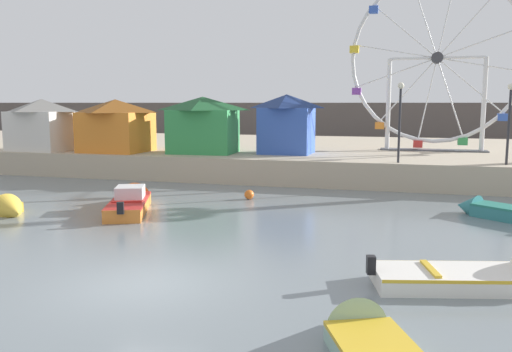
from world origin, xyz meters
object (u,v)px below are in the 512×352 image
Objects in this scene: promenade_lamp_far at (510,112)px; motorboat_white_red_stripe at (488,278)px; mooring_buoy_orange at (249,195)px; carnival_booth_green_kiosk at (203,124)px; motorboat_teal_painted at (501,211)px; promenade_lamp_near at (400,111)px; carnival_booth_blue_tent at (287,123)px; motorboat_seafoam at (370,344)px; motorboat_orange_hull at (132,200)px; ferris_wheel_white_frame at (437,61)px; carnival_booth_white_ticket at (43,124)px; carnival_booth_orange_canopy at (116,125)px.

motorboat_white_red_stripe is at bearing -100.71° from promenade_lamp_far.
mooring_buoy_orange is at bearing -156.51° from promenade_lamp_far.
carnival_booth_green_kiosk is at bearing 115.75° from motorboat_white_red_stripe.
motorboat_teal_painted is at bearing -30.94° from carnival_booth_green_kiosk.
carnival_booth_green_kiosk is 11.59m from promenade_lamp_near.
motorboat_seafoam is at bearing -72.26° from carnival_booth_blue_tent.
motorboat_orange_hull is 10.43m from carnival_booth_green_kiosk.
motorboat_teal_painted is 0.89× the size of carnival_booth_green_kiosk.
carnival_booth_green_kiosk is at bearing 4.97° from motorboat_seafoam.
carnival_booth_green_kiosk is (-13.36, -5.30, -3.77)m from ferris_wheel_white_frame.
carnival_booth_white_ticket reaches higher than motorboat_white_red_stripe.
promenade_lamp_near reaches higher than carnival_booth_orange_canopy.
promenade_lamp_far is at bearing 3.78° from carnival_booth_white_ticket.
carnival_booth_white_ticket is at bearing 176.81° from promenade_lamp_near.
promenade_lamp_near is (11.34, -2.21, 0.86)m from carnival_booth_green_kiosk.
promenade_lamp_near is at bearing -174.35° from promenade_lamp_far.
carnival_booth_blue_tent is 8.33m from mooring_buoy_orange.
motorboat_seafoam is at bearing -64.71° from carnival_booth_green_kiosk.
motorboat_orange_hull is at bearing -129.70° from ferris_wheel_white_frame.
motorboat_teal_painted is 0.90× the size of carnival_booth_orange_canopy.
carnival_booth_blue_tent is (-10.38, 9.14, 2.92)m from motorboat_teal_painted.
carnival_booth_green_kiosk is (-11.14, 20.77, 2.93)m from motorboat_seafoam.
carnival_booth_green_kiosk is at bearing -166.48° from carnival_booth_blue_tent.
carnival_booth_green_kiosk reaches higher than carnival_booth_white_ticket.
motorboat_white_red_stripe reaches higher than mooring_buoy_orange.
mooring_buoy_orange is at bearing 118.26° from motorboat_white_red_stripe.
motorboat_white_red_stripe is at bearing -53.47° from motorboat_seafoam.
carnival_booth_blue_tent is 10.47m from carnival_booth_orange_canopy.
carnival_booth_white_ticket is (-10.43, -1.00, -0.06)m from carnival_booth_green_kiosk.
ferris_wheel_white_frame is 24.94× the size of mooring_buoy_orange.
carnival_booth_green_kiosk is (-4.87, -1.02, -0.07)m from carnival_booth_blue_tent.
promenade_lamp_near is at bearing 85.28° from motorboat_white_red_stripe.
motorboat_teal_painted is 14.13m from carnival_booth_blue_tent.
motorboat_white_red_stripe is 14.51m from motorboat_orange_hull.
ferris_wheel_white_frame reaches higher than carnival_booth_green_kiosk.
carnival_booth_green_kiosk reaches higher than motorboat_seafoam.
carnival_booth_orange_canopy is 1.09× the size of promenade_lamp_far.
motorboat_orange_hull is 14.55m from carnival_booth_white_ticket.
carnival_booth_green_kiosk is (5.47, 0.63, 0.08)m from carnival_booth_orange_canopy.
carnival_booth_green_kiosk is (-0.65, 10.02, 2.82)m from motorboat_orange_hull.
ferris_wheel_white_frame reaches higher than mooring_buoy_orange.
carnival_booth_blue_tent is (-8.50, -4.28, -3.70)m from ferris_wheel_white_frame.
motorboat_teal_painted is at bearing -82.00° from ferris_wheel_white_frame.
mooring_buoy_orange is at bearing -15.34° from carnival_booth_white_ticket.
carnival_booth_green_kiosk is at bearing 168.96° from promenade_lamp_near.
carnival_booth_green_kiosk is at bearing 125.63° from mooring_buoy_orange.
motorboat_seafoam is 0.81× the size of motorboat_white_red_stripe.
ferris_wheel_white_frame is (-0.28, 21.78, 6.68)m from motorboat_white_red_stripe.
carnival_booth_green_kiosk is at bearing -17.82° from motorboat_orange_hull.
promenade_lamp_near is at bearing -23.86° from motorboat_seafoam.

